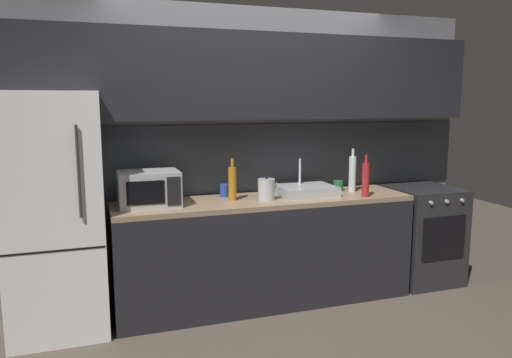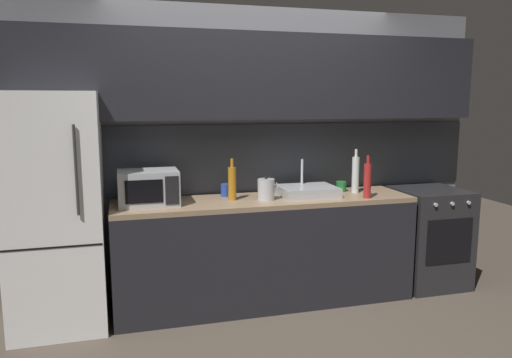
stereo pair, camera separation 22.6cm
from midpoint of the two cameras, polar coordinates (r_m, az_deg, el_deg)
ground_plane at (r=3.59m, az=7.27°, el=-19.33°), size 10.00×10.00×0.00m
back_wall at (r=4.29m, az=1.47°, el=7.01°), size 4.23×0.44×2.50m
counter_run at (r=4.20m, az=2.61°, el=-8.32°), size 2.49×0.60×0.90m
refrigerator at (r=3.91m, az=-20.67°, el=-3.61°), size 0.68×0.69×1.77m
oven_range at (r=4.90m, az=20.62°, el=-6.32°), size 0.60×0.62×0.90m
microwave at (r=3.89m, az=-10.76°, el=-0.98°), size 0.46×0.35×0.27m
sink_basin at (r=4.24m, az=7.49°, el=-1.37°), size 0.48×0.38×0.30m
kettle at (r=4.01m, az=2.81°, el=-1.23°), size 0.17×0.14×0.20m
wine_bottle_clear at (r=4.43m, az=12.90°, el=0.54°), size 0.06×0.06×0.39m
wine_bottle_amber at (r=4.00m, az=-1.17°, el=-0.46°), size 0.07×0.07×0.34m
wine_bottle_red at (r=4.20m, az=14.31°, el=-0.15°), size 0.06×0.06×0.36m
mug_green at (r=4.48m, az=11.28°, el=-0.86°), size 0.09×0.09×0.09m
mug_blue at (r=4.17m, az=-2.05°, el=-1.30°), size 0.07×0.07×0.11m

